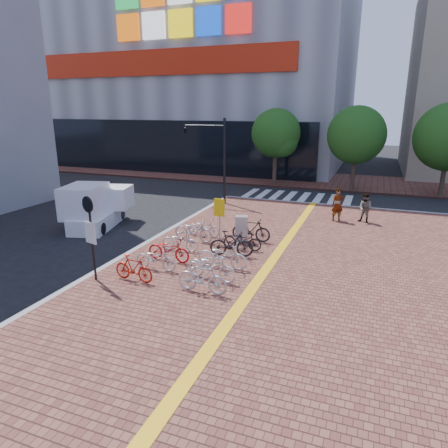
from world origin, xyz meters
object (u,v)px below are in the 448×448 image
at_px(bike_1, 156,258).
at_px(bike_9, 232,244).
at_px(bike_3, 180,241).
at_px(notice_sign, 90,228).
at_px(bike_8, 222,255).
at_px(pedestrian_b, 366,208).
at_px(bike_2, 169,249).
at_px(yellow_sign, 219,211).
at_px(bike_10, 242,240).
at_px(utility_box, 241,229).
at_px(pedestrian_a, 338,205).
at_px(box_truck, 97,207).
at_px(bike_7, 212,266).
at_px(bike_6, 202,278).
at_px(bike_4, 193,230).
at_px(traffic_light_pole, 206,145).
at_px(bike_5, 204,227).
at_px(bike_11, 251,230).

xyz_separation_m(bike_1, bike_9, (2.20, 2.39, 0.10)).
distance_m(bike_3, notice_sign, 4.38).
xyz_separation_m(bike_8, pedestrian_b, (4.88, 8.67, 0.28)).
height_order(bike_2, yellow_sign, yellow_sign).
height_order(bike_1, notice_sign, notice_sign).
relative_size(bike_9, bike_10, 1.07).
bearing_deg(utility_box, bike_10, -69.28).
height_order(pedestrian_a, utility_box, pedestrian_a).
bearing_deg(box_truck, bike_7, -27.95).
height_order(bike_6, bike_10, bike_6).
relative_size(pedestrian_b, utility_box, 1.30).
height_order(bike_4, box_truck, box_truck).
relative_size(bike_3, traffic_light_pole, 0.31).
bearing_deg(bike_2, yellow_sign, -12.28).
height_order(bike_6, bike_7, bike_6).
relative_size(bike_5, bike_6, 0.92).
distance_m(bike_3, utility_box, 2.97).
bearing_deg(pedestrian_b, bike_3, -115.83).
relative_size(bike_1, bike_5, 1.04).
xyz_separation_m(bike_3, bike_4, (-0.00, 1.39, 0.07)).
height_order(bike_8, bike_10, bike_8).
xyz_separation_m(yellow_sign, traffic_light_pole, (-3.59, 6.88, 2.37)).
bearing_deg(bike_2, bike_4, 4.66).
relative_size(bike_6, notice_sign, 0.58).
bearing_deg(notice_sign, traffic_light_pole, 95.09).
height_order(bike_2, bike_11, bike_11).
distance_m(bike_1, bike_8, 2.54).
height_order(utility_box, yellow_sign, yellow_sign).
bearing_deg(notice_sign, pedestrian_a, 56.75).
relative_size(bike_5, traffic_light_pole, 0.31).
distance_m(yellow_sign, notice_sign, 6.51).
bearing_deg(bike_7, traffic_light_pole, 32.12).
bearing_deg(bike_9, bike_4, 50.91).
xyz_separation_m(bike_3, bike_9, (2.30, 0.17, 0.11)).
relative_size(utility_box, yellow_sign, 0.63).
height_order(bike_7, box_truck, box_truck).
height_order(bike_2, notice_sign, notice_sign).
height_order(bike_5, bike_9, bike_9).
distance_m(bike_6, bike_9, 3.60).
bearing_deg(notice_sign, bike_9, 46.82).
height_order(yellow_sign, notice_sign, notice_sign).
relative_size(notice_sign, box_truck, 0.71).
relative_size(bike_6, pedestrian_a, 1.00).
relative_size(bike_4, pedestrian_b, 1.23).
relative_size(bike_9, pedestrian_b, 1.15).
xyz_separation_m(bike_10, pedestrian_a, (3.37, 6.26, 0.45)).
distance_m(pedestrian_a, traffic_light_pole, 9.08).
xyz_separation_m(bike_3, pedestrian_b, (7.30, 7.49, 0.35)).
relative_size(bike_1, box_truck, 0.39).
bearing_deg(pedestrian_b, bike_2, -110.99).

